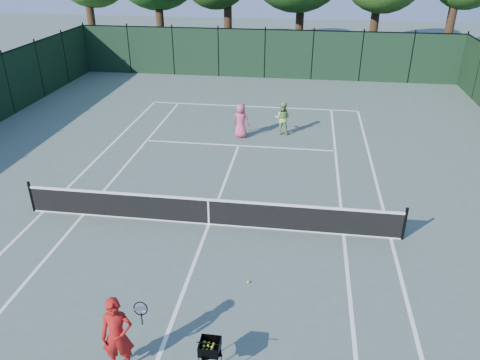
# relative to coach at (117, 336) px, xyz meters

# --- Properties ---
(ground) EXTENTS (90.00, 90.00, 0.00)m
(ground) POSITION_rel_coach_xyz_m (0.66, 5.64, -0.88)
(ground) COLOR #4C5C53
(ground) RESTS_ON ground
(sideline_doubles_left) EXTENTS (0.10, 23.77, 0.01)m
(sideline_doubles_left) POSITION_rel_coach_xyz_m (-4.82, 5.64, -0.87)
(sideline_doubles_left) COLOR white
(sideline_doubles_left) RESTS_ON ground
(sideline_doubles_right) EXTENTS (0.10, 23.77, 0.01)m
(sideline_doubles_right) POSITION_rel_coach_xyz_m (6.15, 5.64, -0.87)
(sideline_doubles_right) COLOR white
(sideline_doubles_right) RESTS_ON ground
(sideline_singles_left) EXTENTS (0.10, 23.77, 0.01)m
(sideline_singles_left) POSITION_rel_coach_xyz_m (-3.45, 5.64, -0.87)
(sideline_singles_left) COLOR white
(sideline_singles_left) RESTS_ON ground
(sideline_singles_right) EXTENTS (0.10, 23.77, 0.01)m
(sideline_singles_right) POSITION_rel_coach_xyz_m (4.78, 5.64, -0.87)
(sideline_singles_right) COLOR white
(sideline_singles_right) RESTS_ON ground
(baseline_far) EXTENTS (10.97, 0.10, 0.01)m
(baseline_far) POSITION_rel_coach_xyz_m (0.66, 17.53, -0.87)
(baseline_far) COLOR white
(baseline_far) RESTS_ON ground
(service_line_far) EXTENTS (8.23, 0.10, 0.01)m
(service_line_far) POSITION_rel_coach_xyz_m (0.66, 12.04, -0.87)
(service_line_far) COLOR white
(service_line_far) RESTS_ON ground
(center_service_line) EXTENTS (0.10, 12.80, 0.01)m
(center_service_line) POSITION_rel_coach_xyz_m (0.66, 5.64, -0.87)
(center_service_line) COLOR white
(center_service_line) RESTS_ON ground
(tennis_net) EXTENTS (11.69, 0.09, 1.06)m
(tennis_net) POSITION_rel_coach_xyz_m (0.66, 5.64, -0.40)
(tennis_net) COLOR black
(tennis_net) RESTS_ON ground
(fence_far) EXTENTS (24.00, 0.05, 3.00)m
(fence_far) POSITION_rel_coach_xyz_m (0.66, 23.64, 0.62)
(fence_far) COLOR black
(fence_far) RESTS_ON ground
(coach) EXTENTS (0.87, 0.77, 1.75)m
(coach) POSITION_rel_coach_xyz_m (0.00, 0.00, 0.00)
(coach) COLOR #A21512
(coach) RESTS_ON ground
(player_pink) EXTENTS (0.82, 0.60, 1.54)m
(player_pink) POSITION_rel_coach_xyz_m (0.62, 13.07, -0.11)
(player_pink) COLOR #CA476C
(player_pink) RESTS_ON ground
(player_green) EXTENTS (0.80, 0.66, 1.50)m
(player_green) POSITION_rel_coach_xyz_m (2.42, 13.74, -0.13)
(player_green) COLOR #8DBD5E
(player_green) RESTS_ON ground
(ball_hopper) EXTENTS (0.54, 0.54, 0.79)m
(ball_hopper) POSITION_rel_coach_xyz_m (1.82, 0.17, -0.22)
(ball_hopper) COLOR black
(ball_hopper) RESTS_ON ground
(loose_ball_midcourt) EXTENTS (0.07, 0.07, 0.07)m
(loose_ball_midcourt) POSITION_rel_coach_xyz_m (2.23, 3.01, -0.84)
(loose_ball_midcourt) COLOR #BFCD2A
(loose_ball_midcourt) RESTS_ON ground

